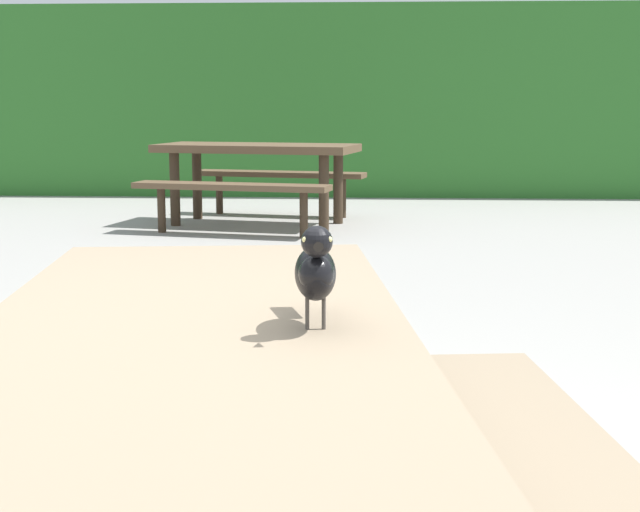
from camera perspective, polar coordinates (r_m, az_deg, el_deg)
The scene contains 4 objects.
hedge_wall at distance 12.02m, azimuth 0.90°, elevation 9.54°, with size 28.00×2.27×2.25m, color #2D6B28.
picnic_table_foreground at distance 1.66m, azimuth -7.85°, elevation -10.50°, with size 1.87×1.89×0.74m.
bird_grackle at distance 1.55m, azimuth -0.28°, elevation -0.88°, with size 0.08×0.29×0.18m.
picnic_table_mid_left at distance 8.49m, azimuth -3.92°, elevation 5.68°, with size 2.01×1.99×0.74m.
Camera 1 is at (0.46, -1.63, 1.12)m, focal length 51.71 mm.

